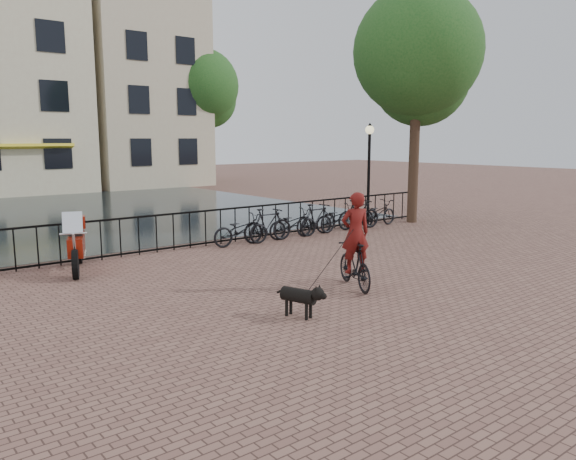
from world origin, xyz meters
TOP-DOWN VIEW (x-y plane):
  - ground at (0.00, 0.00)m, footprint 100.00×100.00m
  - canal_water at (0.00, 17.30)m, footprint 20.00×20.00m
  - railing at (0.00, 8.00)m, footprint 20.00×0.05m
  - canal_house_right at (8.50, 30.00)m, footprint 7.00×9.00m
  - tree_near_right at (9.20, 7.30)m, footprint 4.48×4.48m
  - tree_far_right at (12.00, 27.00)m, footprint 4.76×4.76m
  - lamp_post at (7.20, 7.60)m, footprint 0.30×0.30m
  - cyclist at (1.07, 2.16)m, footprint 1.09×1.73m
  - dog at (-1.04, 1.41)m, footprint 0.55×0.94m
  - motorcycle at (-2.86, 7.19)m, footprint 1.23×2.17m
  - parked_bike_0 at (1.80, 7.40)m, footprint 1.76×0.75m
  - parked_bike_1 at (2.75, 7.40)m, footprint 1.69×0.56m
  - parked_bike_2 at (3.70, 7.40)m, footprint 1.76×0.72m
  - parked_bike_3 at (4.65, 7.40)m, footprint 1.68×0.52m
  - parked_bike_4 at (5.60, 7.40)m, footprint 1.79×0.85m
  - parked_bike_5 at (6.55, 7.40)m, footprint 1.72×0.73m
  - parked_bike_6 at (7.50, 7.40)m, footprint 1.74×0.68m

SIDE VIEW (x-z plane):
  - ground at x=0.00m, z-range 0.00..0.00m
  - canal_water at x=0.00m, z-range 0.00..0.00m
  - dog at x=-1.04m, z-range 0.00..0.60m
  - parked_bike_0 at x=1.80m, z-range 0.00..0.90m
  - parked_bike_2 at x=3.70m, z-range 0.00..0.90m
  - parked_bike_4 at x=5.60m, z-range 0.00..0.90m
  - parked_bike_6 at x=7.50m, z-range 0.00..0.90m
  - parked_bike_1 at x=2.75m, z-range 0.00..1.00m
  - parked_bike_3 at x=4.65m, z-range 0.00..1.00m
  - parked_bike_5 at x=6.55m, z-range 0.00..1.00m
  - railing at x=0.00m, z-range -0.01..1.02m
  - motorcycle at x=-2.86m, z-range 0.00..1.52m
  - cyclist at x=1.07m, z-range -0.28..2.02m
  - lamp_post at x=7.20m, z-range 0.65..4.10m
  - tree_near_right at x=9.20m, z-range 1.85..10.09m
  - tree_far_right at x=12.00m, z-range 1.97..10.73m
  - canal_house_right at x=8.50m, z-range 0.00..13.30m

